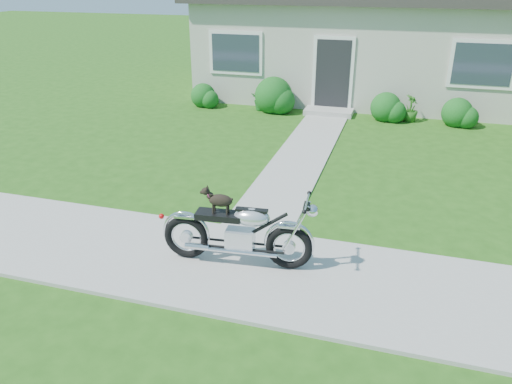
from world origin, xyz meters
TOP-DOWN VIEW (x-y plane):
  - ground at (0.00, 0.00)m, footprint 80.00×80.00m
  - sidewalk at (0.00, 0.00)m, footprint 24.00×2.20m
  - walkway at (-1.50, 5.00)m, footprint 1.20×8.00m
  - house at (-0.00, 11.99)m, footprint 12.60×7.03m
  - shrub_row at (0.37, 8.50)m, footprint 10.98×1.18m
  - potted_plant_left at (-3.53, 8.55)m, footprint 0.72×0.66m
  - potted_plant_right at (0.80, 8.55)m, footprint 0.48×0.48m
  - motorcycle_with_dog at (-1.41, 0.05)m, footprint 2.22×0.60m

SIDE VIEW (x-z plane):
  - ground at x=0.00m, z-range 0.00..0.00m
  - walkway at x=-1.50m, z-range 0.00..0.03m
  - sidewalk at x=0.00m, z-range 0.00..0.04m
  - potted_plant_left at x=-3.53m, z-range 0.00..0.69m
  - potted_plant_right at x=0.80m, z-range 0.00..0.75m
  - shrub_row at x=0.37m, z-range -0.15..1.03m
  - motorcycle_with_dog at x=-1.41m, z-range -0.03..1.12m
  - house at x=0.00m, z-range -0.09..4.41m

